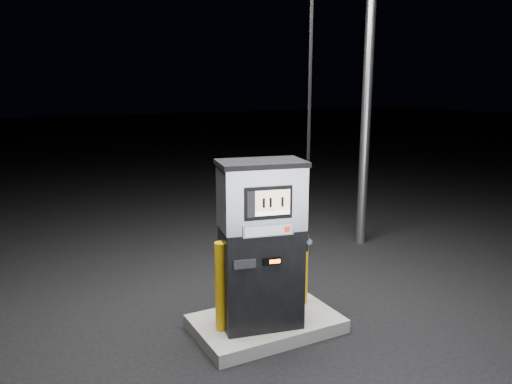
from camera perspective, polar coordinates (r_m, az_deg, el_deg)
name	(u,v)px	position (r m, az deg, el deg)	size (l,w,h in m)	color
ground	(266,330)	(5.87, 1.15, -15.47)	(80.00, 80.00, 0.00)	black
pump_island	(266,324)	(5.83, 1.15, -14.82)	(1.60, 1.00, 0.15)	slate
fuel_dispenser	(262,243)	(5.31, 0.63, -5.85)	(1.04, 0.71, 3.76)	black
bollard_left	(221,287)	(5.36, -4.01, -10.74)	(0.13, 0.13, 0.97)	#CF980B
bollard_right	(303,269)	(6.03, 5.42, -8.72)	(0.11, 0.11, 0.85)	#CF980B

